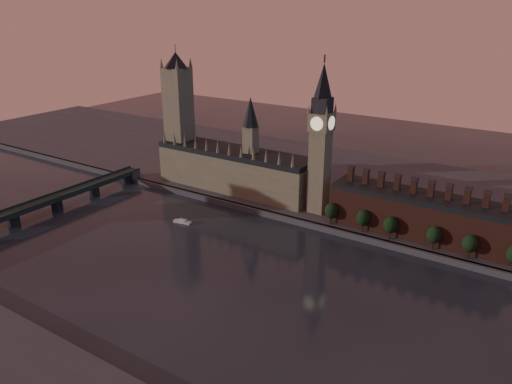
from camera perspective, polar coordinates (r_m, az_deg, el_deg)
ground at (r=277.71m, az=-5.28°, el=-9.90°), size 900.00×900.00×0.00m
north_bank at (r=417.39m, az=9.98°, el=0.95°), size 900.00×182.00×4.00m
palace_of_westminster at (r=388.45m, az=-2.39°, el=2.81°), size 130.00×30.30×74.00m
victoria_tower at (r=412.87m, az=-8.83°, el=9.04°), size 24.00×24.00×108.00m
big_ben at (r=337.97m, az=7.42°, el=6.12°), size 15.00×15.00×107.00m
chimney_block at (r=327.80m, az=18.15°, el=-2.45°), size 110.00×25.00×37.00m
embankment_tree_0 at (r=331.95m, az=8.60°, el=-2.12°), size 8.60×8.60×14.88m
embankment_tree_1 at (r=324.32m, az=12.13°, el=-2.93°), size 8.60×8.60×14.88m
embankment_tree_2 at (r=318.53m, az=15.11°, el=-3.65°), size 8.60×8.60×14.88m
embankment_tree_3 at (r=312.92m, az=19.67°, el=-4.64°), size 8.60×8.60×14.88m
embankment_tree_4 at (r=309.39m, az=23.25°, el=-5.44°), size 8.60×8.60×14.88m
westminster_bridge at (r=380.80m, az=-24.25°, el=-1.74°), size 14.00×200.00×11.55m
river_boat at (r=346.47m, az=-8.41°, el=-3.36°), size 13.24×5.83×2.56m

